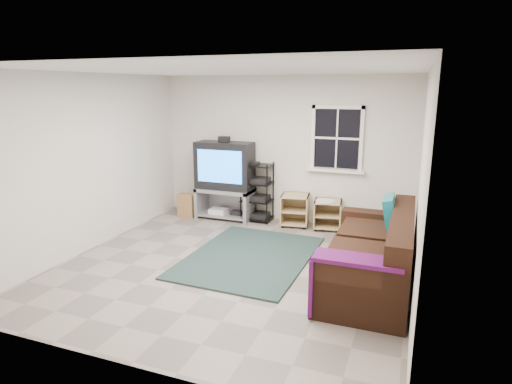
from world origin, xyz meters
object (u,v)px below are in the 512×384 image
at_px(av_rack, 257,196).
at_px(sofa, 373,258).
at_px(tv_unit, 225,174).
at_px(side_table_right, 328,212).
at_px(side_table_left, 295,209).

relative_size(av_rack, sofa, 0.49).
relative_size(tv_unit, av_rack, 1.42).
bearing_deg(tv_unit, sofa, -33.97).
bearing_deg(side_table_right, sofa, -64.44).
xyz_separation_m(av_rack, side_table_left, (0.73, -0.00, -0.17)).
bearing_deg(sofa, av_rack, 138.52).
xyz_separation_m(tv_unit, side_table_left, (1.33, 0.06, -0.55)).
bearing_deg(side_table_right, av_rack, 179.65).
bearing_deg(tv_unit, av_rack, 6.17).
bearing_deg(sofa, side_table_left, 127.49).
distance_m(tv_unit, sofa, 3.48).
relative_size(tv_unit, side_table_left, 2.77).
relative_size(av_rack, side_table_right, 2.06).
height_order(av_rack, side_table_left, av_rack).
bearing_deg(av_rack, sofa, -41.48).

